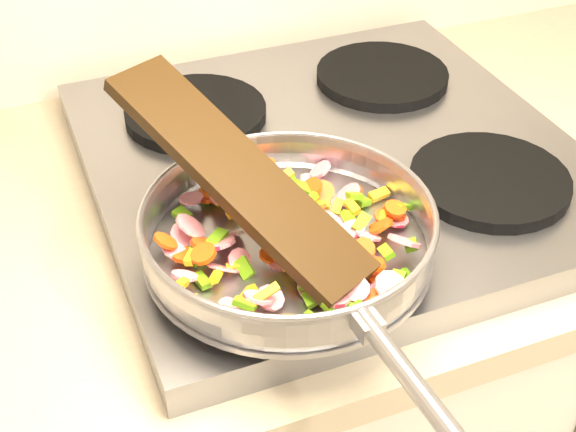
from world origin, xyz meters
name	(u,v)px	position (x,y,z in m)	size (l,w,h in m)	color
cooktop	(333,163)	(-0.70, 1.67, 0.92)	(0.60, 0.60, 0.04)	#939399
grate_fl	(269,236)	(-0.84, 1.52, 0.95)	(0.19, 0.19, 0.02)	black
grate_fr	(490,180)	(-0.56, 1.52, 0.95)	(0.19, 0.19, 0.02)	black
grate_bl	(196,113)	(-0.84, 1.81, 0.95)	(0.19, 0.19, 0.02)	black
grate_br	(382,76)	(-0.56, 1.81, 0.95)	(0.19, 0.19, 0.02)	black
saute_pan	(289,231)	(-0.83, 1.48, 0.99)	(0.34, 0.51, 0.05)	#9E9EA5
vegetable_heap	(299,239)	(-0.83, 1.48, 0.98)	(0.28, 0.28, 0.05)	red
wooden_spatula	(237,174)	(-0.87, 1.52, 1.04)	(0.33, 0.08, 0.02)	black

